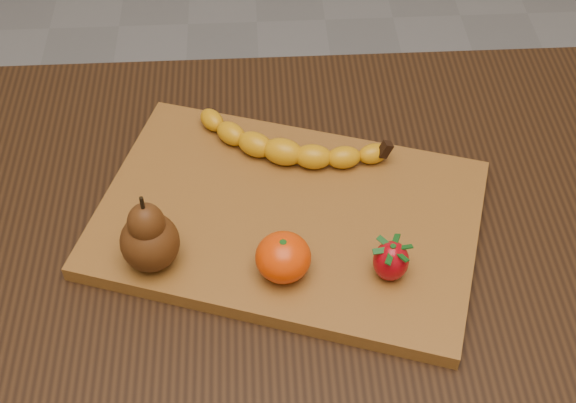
{
  "coord_description": "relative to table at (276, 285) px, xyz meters",
  "views": [
    {
      "loc": [
        -0.02,
        -0.62,
        1.5
      ],
      "look_at": [
        0.02,
        0.02,
        0.8
      ],
      "focal_mm": 50.0,
      "sensor_mm": 36.0,
      "label": 1
    }
  ],
  "objects": [
    {
      "name": "mandarin",
      "position": [
        0.01,
        -0.07,
        0.14
      ],
      "size": [
        0.07,
        0.07,
        0.05
      ],
      "primitive_type": "ellipsoid",
      "rotation": [
        0.0,
        0.0,
        0.1
      ],
      "color": "#CC3302",
      "rests_on": "cutting_board"
    },
    {
      "name": "table",
      "position": [
        0.0,
        0.0,
        0.0
      ],
      "size": [
        1.0,
        0.7,
        0.76
      ],
      "color": "black",
      "rests_on": "ground"
    },
    {
      "name": "banana",
      "position": [
        0.02,
        0.11,
        0.13
      ],
      "size": [
        0.22,
        0.13,
        0.03
      ],
      "primitive_type": null,
      "rotation": [
        0.0,
        0.0,
        -0.35
      ],
      "color": "#C78809",
      "rests_on": "cutting_board"
    },
    {
      "name": "pear",
      "position": [
        -0.14,
        -0.05,
        0.17
      ],
      "size": [
        0.07,
        0.07,
        0.1
      ],
      "primitive_type": null,
      "rotation": [
        0.0,
        0.0,
        -0.08
      ],
      "color": "#46230B",
      "rests_on": "cutting_board"
    },
    {
      "name": "cutting_board",
      "position": [
        0.02,
        0.02,
        0.11
      ],
      "size": [
        0.52,
        0.43,
        0.02
      ],
      "primitive_type": "cube",
      "rotation": [
        0.0,
        0.0,
        -0.32
      ],
      "color": "brown",
      "rests_on": "table"
    },
    {
      "name": "strawberry",
      "position": [
        0.13,
        -0.08,
        0.14
      ],
      "size": [
        0.05,
        0.05,
        0.05
      ],
      "primitive_type": null,
      "rotation": [
        0.0,
        0.0,
        0.13
      ],
      "color": "#9D040D",
      "rests_on": "cutting_board"
    }
  ]
}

